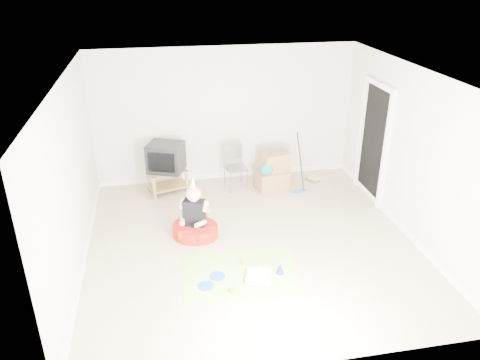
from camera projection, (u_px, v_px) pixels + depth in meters
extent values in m
plane|color=tan|center=(251.00, 242.00, 7.29)|extent=(5.00, 5.00, 0.00)
cube|color=black|center=(374.00, 144.00, 8.33)|extent=(0.02, 0.90, 2.05)
cube|color=olive|center=(167.00, 171.00, 8.72)|extent=(0.79, 0.62, 0.03)
cube|color=olive|center=(168.00, 186.00, 8.85)|extent=(0.79, 0.62, 0.03)
cube|color=olive|center=(154.00, 188.00, 8.52)|extent=(0.06, 0.06, 0.44)
cube|color=olive|center=(187.00, 182.00, 8.78)|extent=(0.06, 0.06, 0.44)
cube|color=olive|center=(148.00, 181.00, 8.82)|extent=(0.06, 0.06, 0.44)
cube|color=olive|center=(180.00, 174.00, 9.09)|extent=(0.06, 0.06, 0.44)
cube|color=black|center=(166.00, 157.00, 8.60)|extent=(0.76, 0.70, 0.53)
cube|color=gray|center=(236.00, 168.00, 8.86)|extent=(0.45, 0.44, 0.03)
cylinder|color=gray|center=(227.00, 169.00, 8.80)|extent=(0.02, 0.02, 0.86)
cylinder|color=gray|center=(244.00, 166.00, 8.92)|extent=(0.02, 0.02, 0.86)
cube|color=#976E49|center=(272.00, 180.00, 8.92)|extent=(0.64, 0.53, 0.38)
cube|color=#976E49|center=(274.00, 161.00, 8.80)|extent=(0.58, 0.49, 0.36)
ellipsoid|color=#0B8171|center=(267.00, 170.00, 8.63)|extent=(0.25, 0.18, 0.20)
cube|color=#2466B4|center=(299.00, 191.00, 8.87)|extent=(0.29, 0.16, 0.03)
cylinder|color=black|center=(301.00, 165.00, 8.64)|extent=(0.12, 0.36, 1.07)
cube|color=#287A40|center=(313.00, 180.00, 9.32)|extent=(0.24, 0.27, 0.03)
cube|color=#BD4828|center=(313.00, 179.00, 9.31)|extent=(0.24, 0.27, 0.02)
cube|color=beige|center=(313.00, 178.00, 9.30)|extent=(0.24, 0.26, 0.03)
cylinder|color=#B51910|center=(195.00, 231.00, 7.42)|extent=(0.95, 0.95, 0.20)
cube|color=black|center=(194.00, 213.00, 7.28)|extent=(0.38, 0.30, 0.44)
sphere|color=beige|center=(193.00, 194.00, 7.14)|extent=(0.30, 0.30, 0.23)
cone|color=silver|center=(193.00, 182.00, 7.05)|extent=(0.12, 0.12, 0.18)
cube|color=#DA2E70|center=(240.00, 273.00, 6.56)|extent=(1.68, 1.27, 0.01)
cube|color=white|center=(259.00, 277.00, 6.40)|extent=(0.41, 0.37, 0.09)
cube|color=#40B359|center=(259.00, 280.00, 6.42)|extent=(0.41, 0.37, 0.01)
cylinder|color=beige|center=(250.00, 274.00, 6.34)|extent=(0.01, 0.01, 0.07)
cylinder|color=beige|center=(253.00, 274.00, 6.33)|extent=(0.01, 0.01, 0.07)
cylinder|color=beige|center=(257.00, 275.00, 6.32)|extent=(0.01, 0.01, 0.07)
cylinder|color=beige|center=(260.00, 275.00, 6.32)|extent=(0.01, 0.01, 0.07)
cylinder|color=beige|center=(264.00, 276.00, 6.31)|extent=(0.01, 0.01, 0.07)
cylinder|color=beige|center=(267.00, 276.00, 6.30)|extent=(0.01, 0.01, 0.07)
cylinder|color=beige|center=(251.00, 269.00, 6.43)|extent=(0.01, 0.01, 0.07)
cylinder|color=beige|center=(254.00, 270.00, 6.43)|extent=(0.01, 0.01, 0.07)
cylinder|color=beige|center=(258.00, 270.00, 6.42)|extent=(0.01, 0.01, 0.07)
cylinder|color=beige|center=(261.00, 270.00, 6.41)|extent=(0.01, 0.01, 0.07)
cylinder|color=beige|center=(265.00, 271.00, 6.41)|extent=(0.01, 0.01, 0.07)
cylinder|color=beige|center=(268.00, 271.00, 6.40)|extent=(0.01, 0.01, 0.07)
cylinder|color=blue|center=(217.00, 276.00, 6.49)|extent=(0.22, 0.22, 0.01)
cylinder|color=blue|center=(206.00, 286.00, 6.29)|extent=(0.23, 0.23, 0.01)
cylinder|color=orange|center=(244.00, 262.00, 6.72)|extent=(0.08, 0.08, 0.09)
cylinder|color=orange|center=(233.00, 291.00, 6.15)|extent=(0.08, 0.08, 0.08)
cone|color=#1835AB|center=(280.00, 268.00, 6.53)|extent=(0.15, 0.15, 0.17)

